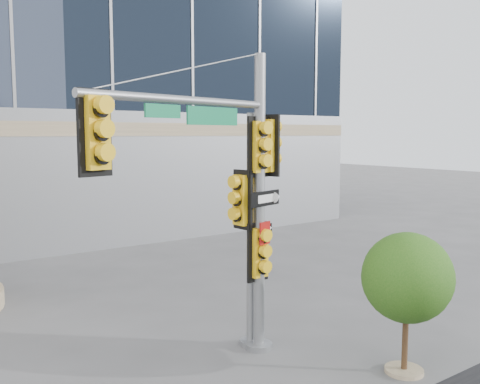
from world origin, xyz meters
TOP-DOWN VIEW (x-y plane):
  - ground at (0.00, 0.00)m, footprint 120.00×120.00m
  - main_signal_pole at (-1.01, 1.19)m, footprint 5.15×1.75m
  - secondary_signal_pole at (0.09, 1.66)m, footprint 0.96×0.71m
  - street_tree at (1.89, -1.29)m, footprint 1.92×1.88m

SIDE VIEW (x-z plane):
  - ground at x=0.00m, z-range 0.00..0.00m
  - street_tree at x=1.89m, z-range 0.47..3.46m
  - secondary_signal_pole at x=0.09m, z-range 0.48..5.95m
  - main_signal_pole at x=-1.01m, z-range 0.81..7.57m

